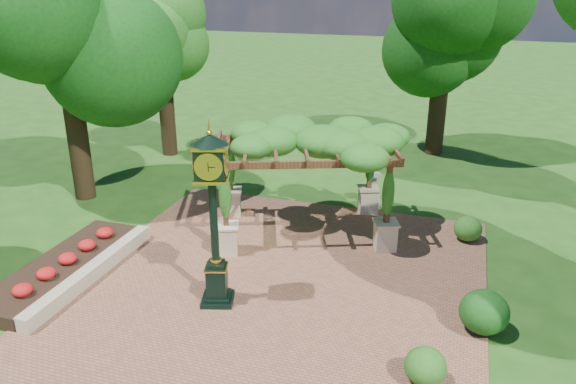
% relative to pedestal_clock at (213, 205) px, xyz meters
% --- Properties ---
extents(ground, '(120.00, 120.00, 0.00)m').
position_rel_pedestal_clock_xyz_m(ground, '(1.10, -0.47, -2.51)').
color(ground, '#1E4714').
rests_on(ground, ground).
extents(brick_plaza, '(10.00, 12.00, 0.04)m').
position_rel_pedestal_clock_xyz_m(brick_plaza, '(1.10, 0.53, -2.49)').
color(brick_plaza, brown).
rests_on(brick_plaza, ground).
extents(border_wall, '(0.35, 5.00, 0.40)m').
position_rel_pedestal_clock_xyz_m(border_wall, '(-3.50, 0.03, -2.31)').
color(border_wall, '#C6B793').
rests_on(border_wall, ground).
extents(flower_bed, '(1.50, 5.00, 0.36)m').
position_rel_pedestal_clock_xyz_m(flower_bed, '(-4.40, 0.03, -2.33)').
color(flower_bed, red).
rests_on(flower_bed, ground).
extents(pedestal_clock, '(1.02, 1.02, 4.19)m').
position_rel_pedestal_clock_xyz_m(pedestal_clock, '(0.00, 0.00, 0.00)').
color(pedestal_clock, black).
rests_on(pedestal_clock, brick_plaza).
extents(pergola, '(5.91, 4.76, 3.23)m').
position_rel_pedestal_clock_xyz_m(pergola, '(0.83, 4.38, 0.14)').
color(pergola, beige).
rests_on(pergola, brick_plaza).
extents(sundial, '(0.77, 0.77, 1.06)m').
position_rel_pedestal_clock_xyz_m(sundial, '(2.43, 7.19, -2.05)').
color(sundial, gray).
rests_on(sundial, ground).
extents(shrub_front, '(0.87, 0.87, 0.72)m').
position_rel_pedestal_clock_xyz_m(shrub_front, '(4.91, -1.38, -2.11)').
color(shrub_front, '#265F1B').
rests_on(shrub_front, brick_plaza).
extents(shrub_mid, '(1.10, 1.10, 0.96)m').
position_rel_pedestal_clock_xyz_m(shrub_mid, '(5.96, 0.67, -1.99)').
color(shrub_mid, '#164814').
rests_on(shrub_mid, brick_plaza).
extents(shrub_back, '(1.05, 1.05, 0.72)m').
position_rel_pedestal_clock_xyz_m(shrub_back, '(5.56, 5.19, -2.11)').
color(shrub_back, '#2C651D').
rests_on(shrub_back, brick_plaza).
extents(tree_west_near, '(4.28, 4.28, 8.23)m').
position_rel_pedestal_clock_xyz_m(tree_west_near, '(-7.18, 4.77, 3.14)').
color(tree_west_near, '#322314').
rests_on(tree_west_near, ground).
extents(tree_west_far, '(3.39, 3.39, 7.23)m').
position_rel_pedestal_clock_xyz_m(tree_west_far, '(-6.81, 10.10, 2.43)').
color(tree_west_far, black).
rests_on(tree_west_far, ground).
extents(tree_north, '(4.51, 4.51, 7.81)m').
position_rel_pedestal_clock_xyz_m(tree_north, '(4.00, 13.66, 2.84)').
color(tree_north, '#322114').
rests_on(tree_north, ground).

